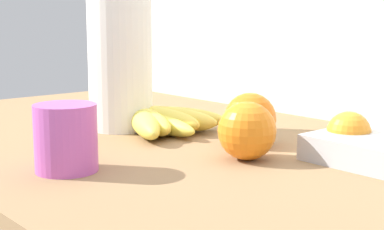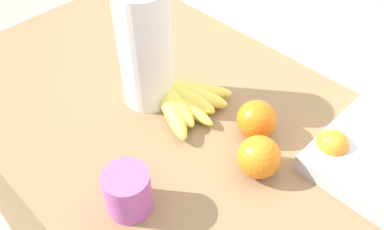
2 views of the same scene
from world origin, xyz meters
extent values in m
ellipsoid|color=#DED34C|center=(-0.14, 0.00, 0.97)|extent=(0.21, 0.14, 0.04)
ellipsoid|color=#E7D24C|center=(-0.15, 0.01, 0.97)|extent=(0.18, 0.09, 0.04)
ellipsoid|color=#DFD54C|center=(-0.14, 0.03, 0.96)|extent=(0.20, 0.04, 0.03)
ellipsoid|color=#E3CD4C|center=(-0.15, 0.04, 0.97)|extent=(0.18, 0.07, 0.04)
ellipsoid|color=#E0CA4C|center=(-0.14, 0.05, 0.97)|extent=(0.20, 0.11, 0.04)
ellipsoid|color=#DAC44C|center=(-0.15, 0.06, 0.97)|extent=(0.19, 0.15, 0.04)
sphere|color=orange|center=(0.03, 0.08, 0.99)|extent=(0.08, 0.08, 0.08)
sphere|color=orange|center=(0.10, 0.01, 0.99)|extent=(0.08, 0.08, 0.08)
sphere|color=orange|center=(0.18, 0.14, 0.98)|extent=(0.07, 0.07, 0.07)
cylinder|color=white|center=(-0.21, 0.00, 1.09)|extent=(0.11, 0.11, 0.27)
cylinder|color=gray|center=(-0.21, 0.00, 1.10)|extent=(0.02, 0.02, 0.30)
cylinder|color=#BF56B3|center=(-0.02, -0.22, 0.99)|extent=(0.08, 0.08, 0.09)
camera|label=1|loc=(0.66, -0.58, 1.15)|focal=54.28mm
camera|label=2|loc=(0.35, -0.43, 1.60)|focal=38.70mm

